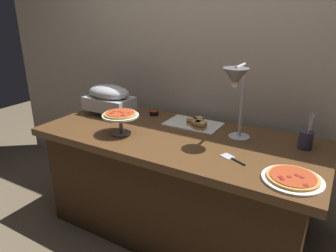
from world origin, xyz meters
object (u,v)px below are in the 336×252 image
at_px(chafing_dish, 109,98).
at_px(utensil_holder, 306,139).
at_px(sandwich_platter, 195,124).
at_px(sauce_cup_near, 154,113).
at_px(pizza_plate_center, 121,117).
at_px(heat_lamp, 237,85).
at_px(pizza_plate_front, 293,179).
at_px(serving_spatula, 232,159).

distance_m(chafing_dish, utensil_holder, 1.45).
bearing_deg(sandwich_platter, sauce_cup_near, 171.18).
xyz_separation_m(sauce_cup_near, utensil_holder, (1.13, -0.07, 0.04)).
distance_m(pizza_plate_center, sauce_cup_near, 0.46).
relative_size(heat_lamp, sauce_cup_near, 6.95).
bearing_deg(pizza_plate_front, pizza_plate_center, 176.72).
relative_size(pizza_plate_front, sandwich_platter, 0.75).
bearing_deg(heat_lamp, utensil_holder, 24.25).
bearing_deg(pizza_plate_front, serving_spatula, 167.06).
relative_size(pizza_plate_front, sauce_cup_near, 4.19).
xyz_separation_m(pizza_plate_center, serving_spatula, (0.78, 0.01, -0.12)).
xyz_separation_m(heat_lamp, utensil_holder, (0.39, 0.18, -0.32)).
bearing_deg(pizza_plate_center, pizza_plate_front, -3.28).
bearing_deg(pizza_plate_center, heat_lamp, 15.62).
xyz_separation_m(heat_lamp, sandwich_platter, (-0.35, 0.19, -0.36)).
xyz_separation_m(sauce_cup_near, serving_spatula, (0.81, -0.44, -0.01)).
xyz_separation_m(heat_lamp, pizza_plate_center, (-0.71, -0.20, -0.26)).
bearing_deg(pizza_plate_center, sandwich_platter, 47.02).
distance_m(chafing_dish, sandwich_platter, 0.72).
bearing_deg(sandwich_platter, utensil_holder, -0.99).
distance_m(chafing_dish, sauce_cup_near, 0.37).
relative_size(sandwich_platter, sauce_cup_near, 5.61).
distance_m(pizza_plate_front, utensil_holder, 0.44).
bearing_deg(sauce_cup_near, utensil_holder, -3.71).
bearing_deg(utensil_holder, pizza_plate_center, -161.19).
height_order(heat_lamp, pizza_plate_front, heat_lamp).
bearing_deg(utensil_holder, pizza_plate_front, -89.12).
xyz_separation_m(chafing_dish, pizza_plate_center, (0.34, -0.29, -0.02)).
relative_size(utensil_holder, serving_spatula, 1.33).
bearing_deg(pizza_plate_front, heat_lamp, 146.86).
bearing_deg(chafing_dish, serving_spatula, -13.69).
xyz_separation_m(heat_lamp, serving_spatula, (0.07, -0.19, -0.38)).
relative_size(sandwich_platter, serving_spatula, 2.37).
xyz_separation_m(sandwich_platter, utensil_holder, (0.74, -0.01, 0.04)).
bearing_deg(serving_spatula, sandwich_platter, 137.87).
relative_size(chafing_dish, pizza_plate_front, 1.28).
height_order(sandwich_platter, sauce_cup_near, sandwich_platter).
relative_size(heat_lamp, sandwich_platter, 1.24).
relative_size(pizza_plate_center, sandwich_platter, 0.62).
bearing_deg(pizza_plate_center, serving_spatula, 0.93).
bearing_deg(serving_spatula, chafing_dish, 166.31).
bearing_deg(chafing_dish, sauce_cup_near, 27.77).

